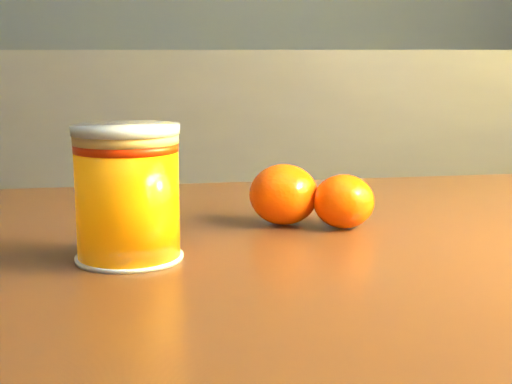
{
  "coord_description": "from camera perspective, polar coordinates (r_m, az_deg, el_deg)",
  "views": [
    {
      "loc": [
        0.7,
        -0.38,
        0.88
      ],
      "look_at": [
        0.7,
        0.22,
        0.77
      ],
      "focal_mm": 50.0,
      "sensor_mm": 36.0,
      "label": 1
    }
  ],
  "objects": [
    {
      "name": "orange_back",
      "position": [
        0.74,
        2.23,
        -0.19
      ],
      "size": [
        0.08,
        0.08,
        0.06
      ],
      "primitive_type": "ellipsoid",
      "rotation": [
        0.0,
        0.0,
        0.18
      ],
      "color": "#FF4F05",
      "rests_on": "table"
    },
    {
      "name": "juice_glass",
      "position": [
        0.61,
        -10.23,
        -0.13
      ],
      "size": [
        0.09,
        0.09,
        0.11
      ],
      "rotation": [
        0.0,
        0.0,
        -0.43
      ],
      "color": "orange",
      "rests_on": "table"
    },
    {
      "name": "orange_front",
      "position": [
        0.73,
        7.03,
        -0.74
      ],
      "size": [
        0.07,
        0.07,
        0.05
      ],
      "primitive_type": "ellipsoid",
      "rotation": [
        0.0,
        0.0,
        0.11
      ],
      "color": "#FF4F05",
      "rests_on": "table"
    },
    {
      "name": "table",
      "position": [
        0.73,
        7.42,
        -10.47
      ],
      "size": [
        1.05,
        0.82,
        0.71
      ],
      "rotation": [
        0.0,
        0.0,
        0.18
      ],
      "color": "#572F15",
      "rests_on": "ground"
    }
  ]
}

